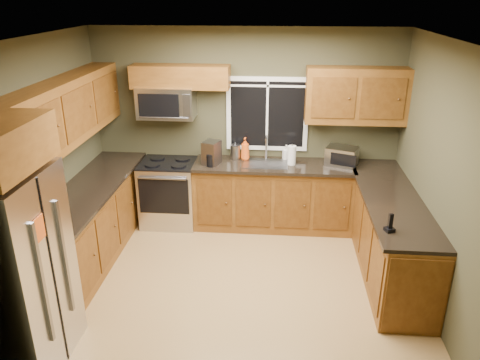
# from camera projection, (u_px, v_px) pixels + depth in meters

# --- Properties ---
(floor) EXTENTS (4.20, 4.20, 0.00)m
(floor) POSITION_uv_depth(u_px,v_px,m) (233.00, 284.00, 5.35)
(floor) COLOR #9D7845
(floor) RESTS_ON ground
(ceiling) EXTENTS (4.20, 4.20, 0.00)m
(ceiling) POSITION_uv_depth(u_px,v_px,m) (231.00, 39.00, 4.34)
(ceiling) COLOR white
(ceiling) RESTS_ON back_wall
(back_wall) EXTENTS (4.20, 0.00, 4.20)m
(back_wall) POSITION_uv_depth(u_px,v_px,m) (245.00, 128.00, 6.51)
(back_wall) COLOR #3C3A25
(back_wall) RESTS_ON ground
(front_wall) EXTENTS (4.20, 0.00, 4.20)m
(front_wall) POSITION_uv_depth(u_px,v_px,m) (206.00, 271.00, 3.19)
(front_wall) COLOR #3C3A25
(front_wall) RESTS_ON ground
(left_wall) EXTENTS (0.00, 3.60, 3.60)m
(left_wall) POSITION_uv_depth(u_px,v_px,m) (38.00, 168.00, 5.01)
(left_wall) COLOR #3C3A25
(left_wall) RESTS_ON ground
(right_wall) EXTENTS (0.00, 3.60, 3.60)m
(right_wall) POSITION_uv_depth(u_px,v_px,m) (441.00, 181.00, 4.68)
(right_wall) COLOR #3C3A25
(right_wall) RESTS_ON ground
(window) EXTENTS (1.12, 0.03, 1.02)m
(window) POSITION_uv_depth(u_px,v_px,m) (267.00, 114.00, 6.39)
(window) COLOR white
(window) RESTS_ON back_wall
(base_cabinets_left) EXTENTS (0.60, 2.65, 0.90)m
(base_cabinets_left) POSITION_uv_depth(u_px,v_px,m) (92.00, 224.00, 5.77)
(base_cabinets_left) COLOR brown
(base_cabinets_left) RESTS_ON ground
(countertop_left) EXTENTS (0.65, 2.65, 0.04)m
(countertop_left) POSITION_uv_depth(u_px,v_px,m) (89.00, 189.00, 5.59)
(countertop_left) COLOR black
(countertop_left) RESTS_ON base_cabinets_left
(base_cabinets_back) EXTENTS (2.17, 0.60, 0.90)m
(base_cabinets_back) POSITION_uv_depth(u_px,v_px,m) (273.00, 196.00, 6.54)
(base_cabinets_back) COLOR brown
(base_cabinets_back) RESTS_ON ground
(countertop_back) EXTENTS (2.17, 0.65, 0.04)m
(countertop_back) POSITION_uv_depth(u_px,v_px,m) (274.00, 165.00, 6.34)
(countertop_back) COLOR black
(countertop_back) RESTS_ON base_cabinets_back
(base_cabinets_peninsula) EXTENTS (0.60, 2.52, 0.90)m
(base_cabinets_peninsula) POSITION_uv_depth(u_px,v_px,m) (388.00, 233.00, 5.54)
(base_cabinets_peninsula) COLOR brown
(base_cabinets_peninsula) RESTS_ON ground
(countertop_peninsula) EXTENTS (0.65, 2.50, 0.04)m
(countertop_peninsula) POSITION_uv_depth(u_px,v_px,m) (391.00, 197.00, 5.37)
(countertop_peninsula) COLOR black
(countertop_peninsula) RESTS_ON base_cabinets_peninsula
(upper_cabinets_left) EXTENTS (0.33, 2.65, 0.72)m
(upper_cabinets_left) POSITION_uv_depth(u_px,v_px,m) (65.00, 112.00, 5.25)
(upper_cabinets_left) COLOR brown
(upper_cabinets_left) RESTS_ON left_wall
(upper_cabinets_back_left) EXTENTS (1.30, 0.33, 0.30)m
(upper_cabinets_back_left) POSITION_uv_depth(u_px,v_px,m) (180.00, 77.00, 6.15)
(upper_cabinets_back_left) COLOR brown
(upper_cabinets_back_left) RESTS_ON back_wall
(upper_cabinets_back_right) EXTENTS (1.30, 0.33, 0.72)m
(upper_cabinets_back_right) POSITION_uv_depth(u_px,v_px,m) (356.00, 96.00, 6.05)
(upper_cabinets_back_right) COLOR brown
(upper_cabinets_back_right) RESTS_ON back_wall
(refrigerator) EXTENTS (0.74, 0.90, 1.80)m
(refrigerator) POSITION_uv_depth(u_px,v_px,m) (13.00, 273.00, 3.95)
(refrigerator) COLOR #B7B7BC
(refrigerator) RESTS_ON ground
(range) EXTENTS (0.76, 0.69, 0.94)m
(range) POSITION_uv_depth(u_px,v_px,m) (170.00, 192.00, 6.62)
(range) COLOR #B7B7BC
(range) RESTS_ON ground
(microwave) EXTENTS (0.76, 0.41, 0.42)m
(microwave) POSITION_uv_depth(u_px,v_px,m) (166.00, 102.00, 6.27)
(microwave) COLOR #B7B7BC
(microwave) RESTS_ON back_wall
(sink) EXTENTS (0.60, 0.42, 0.36)m
(sink) POSITION_uv_depth(u_px,v_px,m) (266.00, 163.00, 6.35)
(sink) COLOR slate
(sink) RESTS_ON countertop_back
(toaster_oven) EXTENTS (0.48, 0.43, 0.25)m
(toaster_oven) POSITION_uv_depth(u_px,v_px,m) (342.00, 156.00, 6.26)
(toaster_oven) COLOR #B7B7BC
(toaster_oven) RESTS_ON countertop_back
(coffee_maker) EXTENTS (0.26, 0.30, 0.32)m
(coffee_maker) POSITION_uv_depth(u_px,v_px,m) (211.00, 154.00, 6.27)
(coffee_maker) COLOR slate
(coffee_maker) RESTS_ON countertop_back
(kettle) EXTENTS (0.18, 0.18, 0.25)m
(kettle) POSITION_uv_depth(u_px,v_px,m) (235.00, 151.00, 6.48)
(kettle) COLOR #B7B7BC
(kettle) RESTS_ON countertop_back
(paper_towel_roll) EXTENTS (0.13, 0.13, 0.29)m
(paper_towel_roll) POSITION_uv_depth(u_px,v_px,m) (292.00, 155.00, 6.27)
(paper_towel_roll) COLOR white
(paper_towel_roll) RESTS_ON countertop_back
(soap_bottle_a) EXTENTS (0.13, 0.13, 0.31)m
(soap_bottle_a) POSITION_uv_depth(u_px,v_px,m) (245.00, 149.00, 6.45)
(soap_bottle_a) COLOR #DB5314
(soap_bottle_a) RESTS_ON countertop_back
(soap_bottle_b) EXTENTS (0.11, 0.11, 0.20)m
(soap_bottle_b) POSITION_uv_depth(u_px,v_px,m) (286.00, 152.00, 6.49)
(soap_bottle_b) COLOR white
(soap_bottle_b) RESTS_ON countertop_back
(cordless_phone) EXTENTS (0.11, 0.11, 0.19)m
(cordless_phone) POSITION_uv_depth(u_px,v_px,m) (390.00, 226.00, 4.54)
(cordless_phone) COLOR black
(cordless_phone) RESTS_ON countertop_peninsula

